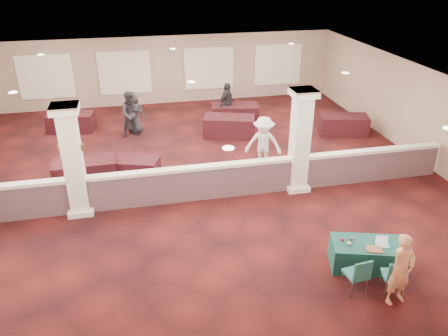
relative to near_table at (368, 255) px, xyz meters
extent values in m
plane|color=#431110|center=(-3.27, 5.44, -0.32)|extent=(16.00, 16.00, 0.00)
cube|color=gray|center=(-3.27, 13.44, 1.28)|extent=(16.00, 0.04, 3.20)
cube|color=gray|center=(-3.27, -2.56, 1.28)|extent=(16.00, 0.04, 3.20)
cube|color=gray|center=(4.73, 5.44, 1.28)|extent=(0.04, 16.00, 3.20)
cube|color=white|center=(-3.27, 5.44, 2.88)|extent=(16.00, 16.00, 0.02)
cube|color=brown|center=(-3.27, 3.94, 0.18)|extent=(15.60, 0.20, 1.00)
cube|color=beige|center=(-3.27, 3.94, 0.73)|extent=(15.60, 0.28, 0.10)
cube|color=silver|center=(-6.77, 3.94, 1.28)|extent=(0.50, 0.50, 3.20)
cube|color=silver|center=(-6.77, 3.94, -0.24)|extent=(0.70, 0.70, 0.16)
cube|color=silver|center=(-6.77, 3.94, 2.78)|extent=(0.72, 0.72, 0.20)
cube|color=silver|center=(-0.27, 3.94, 1.28)|extent=(0.50, 0.50, 3.20)
cube|color=silver|center=(-0.27, 3.94, -0.24)|extent=(0.70, 0.70, 0.16)
cube|color=silver|center=(-0.27, 3.94, 2.78)|extent=(0.72, 0.72, 0.20)
cylinder|color=brown|center=(-7.05, 3.94, 1.68)|extent=(0.12, 0.12, 0.18)
cylinder|color=white|center=(-7.05, 3.94, 1.68)|extent=(0.09, 0.09, 0.10)
cylinder|color=brown|center=(-6.49, 3.94, 1.68)|extent=(0.12, 0.12, 0.18)
cylinder|color=white|center=(-6.49, 3.94, 1.68)|extent=(0.09, 0.09, 0.10)
cube|color=#103B3A|center=(0.00, 0.00, 0.00)|extent=(1.86, 1.30, 0.65)
cube|color=#205E5F|center=(0.09, -0.92, 0.13)|extent=(0.57, 0.57, 0.06)
cube|color=#205E5F|center=(0.03, -1.12, 0.38)|extent=(0.44, 0.17, 0.44)
cylinder|color=gray|center=(-0.15, -1.05, -0.11)|extent=(0.03, 0.03, 0.42)
cylinder|color=gray|center=(0.22, -1.15, -0.11)|extent=(0.03, 0.03, 0.42)
cylinder|color=gray|center=(-0.04, -0.68, -0.11)|extent=(0.03, 0.03, 0.42)
cylinder|color=gray|center=(0.32, -0.79, -0.11)|extent=(0.03, 0.03, 0.42)
cube|color=#205E5F|center=(-0.67, -0.68, 0.12)|extent=(0.49, 0.49, 0.06)
cube|color=#205E5F|center=(-0.65, -0.88, 0.36)|extent=(0.43, 0.09, 0.43)
cylinder|color=gray|center=(-0.84, -0.88, -0.12)|extent=(0.03, 0.03, 0.41)
cylinder|color=gray|center=(-0.47, -0.85, -0.12)|extent=(0.03, 0.03, 0.41)
cylinder|color=gray|center=(-0.88, -0.51, -0.12)|extent=(0.03, 0.03, 0.41)
cylinder|color=gray|center=(-0.51, -0.47, -0.12)|extent=(0.03, 0.03, 0.41)
imported|color=#FCA66D|center=(0.03, -1.17, 0.50)|extent=(0.67, 0.52, 1.66)
cube|color=black|center=(-6.73, 5.74, 0.07)|extent=(1.98, 1.06, 0.79)
cube|color=black|center=(-5.27, 5.74, 0.03)|extent=(1.91, 1.37, 0.70)
cube|color=black|center=(3.23, 7.86, 0.06)|extent=(2.07, 1.42, 0.77)
cube|color=black|center=(-7.60, 10.58, 0.05)|extent=(1.95, 1.21, 0.74)
cube|color=black|center=(-1.35, 8.64, 0.08)|extent=(2.20, 1.56, 0.81)
cube|color=black|center=(-0.77, 10.06, 0.07)|extent=(2.11, 1.31, 0.80)
imported|color=black|center=(-5.13, 9.44, 0.59)|extent=(0.95, 0.64, 1.84)
imported|color=silver|center=(-0.92, 5.44, 0.62)|extent=(1.33, 0.95, 1.89)
imported|color=black|center=(-1.13, 10.10, 0.55)|extent=(1.06, 1.09, 1.76)
imported|color=black|center=(-5.02, 9.86, 0.52)|extent=(0.94, 0.70, 1.69)
cube|color=silver|center=(0.24, -0.12, 0.33)|extent=(0.34, 0.28, 0.02)
cube|color=silver|center=(0.27, -0.02, 0.44)|extent=(0.28, 0.10, 0.20)
cube|color=silver|center=(0.27, -0.03, 0.43)|extent=(0.26, 0.08, 0.17)
cube|color=#B25A1C|center=(-0.02, -0.23, 0.34)|extent=(0.42, 0.36, 0.03)
sphere|color=beige|center=(-0.49, 0.06, 0.37)|extent=(0.10, 0.10, 0.10)
sphere|color=maroon|center=(-0.58, 0.22, 0.37)|extent=(0.09, 0.09, 0.09)
sphere|color=#4C4C51|center=(-0.35, 0.22, 0.37)|extent=(0.09, 0.09, 0.09)
cube|color=#AD1221|center=(0.48, -0.41, 0.33)|extent=(0.11, 0.06, 0.01)
camera|label=1|loc=(-5.05, -7.32, 6.39)|focal=35.00mm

